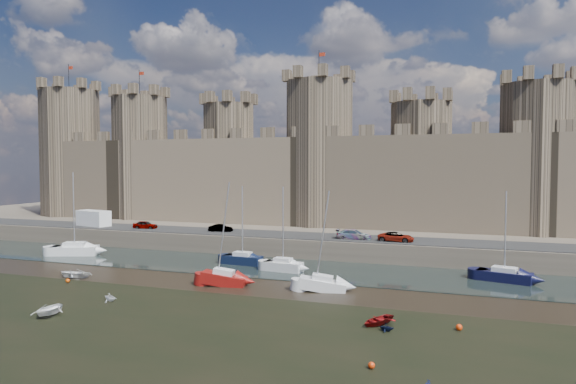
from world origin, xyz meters
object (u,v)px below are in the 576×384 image
(sailboat_5, at_px, (323,284))
(car_0, at_px, (145,225))
(car_3, at_px, (396,237))
(sailboat_0, at_px, (75,249))
(sailboat_3, at_px, (504,275))
(sailboat_4, at_px, (224,278))
(car_2, at_px, (354,235))
(sailboat_1, at_px, (243,259))
(car_1, at_px, (221,228))
(van, at_px, (93,218))
(sailboat_2, at_px, (283,265))

(sailboat_5, bearing_deg, car_0, 138.73)
(car_3, distance_m, sailboat_0, 42.44)
(sailboat_3, distance_m, sailboat_4, 28.96)
(sailboat_3, bearing_deg, sailboat_0, -162.40)
(car_2, xyz_separation_m, sailboat_1, (-11.92, -8.49, -2.39))
(car_1, height_order, van, van)
(sailboat_3, bearing_deg, sailboat_4, -142.50)
(van, height_order, sailboat_1, sailboat_1)
(sailboat_2, distance_m, sailboat_5, 9.72)
(car_1, bearing_deg, van, 81.30)
(sailboat_3, bearing_deg, van, -172.91)
(sailboat_5, bearing_deg, sailboat_0, 156.03)
(sailboat_2, bearing_deg, sailboat_3, 11.94)
(car_0, bearing_deg, car_1, -94.99)
(sailboat_2, height_order, sailboat_3, sailboat_2)
(car_1, xyz_separation_m, car_2, (19.66, -0.96, 0.09))
(car_2, bearing_deg, sailboat_3, -118.19)
(car_3, bearing_deg, sailboat_5, 167.33)
(car_2, distance_m, sailboat_1, 14.83)
(van, bearing_deg, sailboat_2, -4.83)
(car_3, bearing_deg, sailboat_2, 134.89)
(car_0, distance_m, sailboat_3, 50.33)
(car_1, relative_size, sailboat_5, 0.35)
(sailboat_0, height_order, sailboat_4, sailboat_0)
(car_3, distance_m, van, 47.05)
(car_2, bearing_deg, car_0, 85.22)
(van, distance_m, sailboat_5, 46.25)
(sailboat_3, xyz_separation_m, sailboat_5, (-16.80, -9.88, -0.03))
(sailboat_2, bearing_deg, sailboat_1, 165.31)
(car_3, distance_m, sailboat_4, 23.82)
(sailboat_2, xyz_separation_m, sailboat_4, (-3.36, -8.22, -0.02))
(sailboat_4, bearing_deg, sailboat_1, 94.76)
(car_3, height_order, sailboat_5, sailboat_5)
(sailboat_2, xyz_separation_m, sailboat_3, (23.43, 2.78, -0.04))
(car_0, bearing_deg, sailboat_5, -126.42)
(car_3, bearing_deg, sailboat_0, 105.77)
(sailboat_3, bearing_deg, car_0, -174.38)
(car_3, xyz_separation_m, sailboat_3, (12.12, -7.62, -2.38))
(sailboat_5, bearing_deg, sailboat_4, 174.18)
(sailboat_0, bearing_deg, sailboat_1, -17.44)
(van, distance_m, sailboat_0, 12.50)
(car_1, distance_m, van, 21.98)
(car_0, distance_m, car_3, 37.46)
(sailboat_3, bearing_deg, sailboat_5, -134.35)
(car_2, bearing_deg, sailboat_5, 178.42)
(car_2, relative_size, car_3, 1.01)
(car_3, relative_size, sailboat_2, 0.46)
(car_1, bearing_deg, car_2, -102.65)
(car_2, bearing_deg, sailboat_1, 121.51)
(car_2, xyz_separation_m, sailboat_3, (17.54, -7.89, -2.41))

